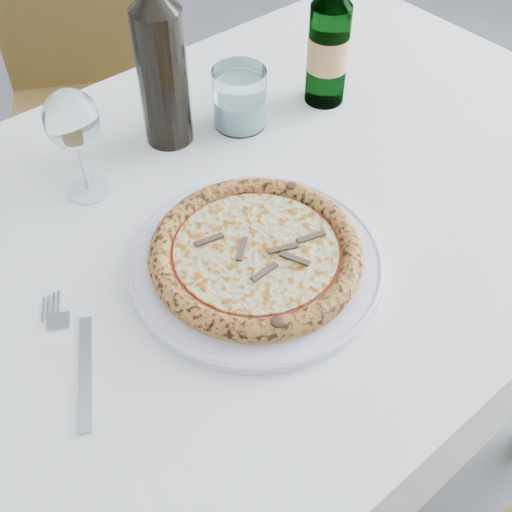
% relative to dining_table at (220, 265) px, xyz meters
% --- Properties ---
extents(dining_table, '(1.50, 1.00, 0.76)m').
position_rel_dining_table_xyz_m(dining_table, '(0.00, 0.00, 0.00)').
color(dining_table, brown).
rests_on(dining_table, floor).
extents(chair_far, '(0.49, 0.49, 0.93)m').
position_rel_dining_table_xyz_m(chair_far, '(0.09, 0.81, -0.13)').
color(chair_far, brown).
rests_on(chair_far, floor).
extents(plate, '(0.33, 0.33, 0.02)m').
position_rel_dining_table_xyz_m(plate, '(0.00, -0.10, 0.10)').
color(plate, white).
rests_on(plate, dining_table).
extents(pizza, '(0.27, 0.27, 0.03)m').
position_rel_dining_table_xyz_m(pizza, '(-0.00, -0.10, 0.12)').
color(pizza, '#CFAD51').
rests_on(pizza, plate).
extents(fork, '(0.07, 0.22, 0.00)m').
position_rel_dining_table_xyz_m(fork, '(-0.25, -0.11, 0.09)').
color(fork, '#92959E').
rests_on(fork, dining_table).
extents(wine_glass, '(0.08, 0.08, 0.17)m').
position_rel_dining_table_xyz_m(wine_glass, '(-0.13, 0.16, 0.21)').
color(wine_glass, silver).
rests_on(wine_glass, dining_table).
extents(tumbler, '(0.09, 0.09, 0.10)m').
position_rel_dining_table_xyz_m(tumbler, '(0.15, 0.18, 0.13)').
color(tumbler, white).
rests_on(tumbler, dining_table).
extents(beer_bottle, '(0.07, 0.07, 0.26)m').
position_rel_dining_table_xyz_m(beer_bottle, '(0.30, 0.16, 0.19)').
color(beer_bottle, '#235929').
rests_on(beer_bottle, dining_table).
extents(wine_bottle, '(0.07, 0.07, 0.31)m').
position_rel_dining_table_xyz_m(wine_bottle, '(0.03, 0.21, 0.22)').
color(wine_bottle, black).
rests_on(wine_bottle, dining_table).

